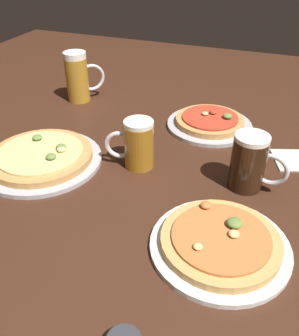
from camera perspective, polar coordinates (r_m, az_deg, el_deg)
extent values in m
cube|color=#3D2114|center=(0.96, 0.00, -1.73)|extent=(2.40, 2.40, 0.03)
cylinder|color=#B2B2B7|center=(1.04, -16.55, 1.13)|extent=(0.33, 0.33, 0.01)
cylinder|color=tan|center=(1.03, -16.69, 1.83)|extent=(0.28, 0.28, 0.02)
cylinder|color=#DBC67A|center=(1.02, -16.80, 2.40)|extent=(0.23, 0.23, 0.01)
ellipsoid|color=olive|center=(1.07, -17.36, 4.51)|extent=(0.03, 0.03, 0.01)
ellipsoid|color=olive|center=(1.01, -13.71, 3.25)|extent=(0.03, 0.03, 0.01)
ellipsoid|color=#DBC67A|center=(1.00, -13.68, 2.89)|extent=(0.02, 0.02, 0.01)
ellipsoid|color=olive|center=(0.98, -15.23, 1.76)|extent=(0.03, 0.03, 0.01)
cylinder|color=#B2B2B7|center=(1.19, 9.37, 6.67)|extent=(0.27, 0.27, 0.01)
cylinder|color=tan|center=(1.18, 9.43, 7.32)|extent=(0.22, 0.22, 0.02)
cylinder|color=#B73823|center=(1.18, 9.49, 7.84)|extent=(0.18, 0.18, 0.01)
ellipsoid|color=#DBC67A|center=(1.18, 8.73, 8.46)|extent=(0.02, 0.02, 0.01)
ellipsoid|color=olive|center=(1.17, 12.17, 7.98)|extent=(0.03, 0.03, 0.01)
ellipsoid|color=#B73823|center=(1.20, 9.96, 8.64)|extent=(0.02, 0.02, 0.01)
cylinder|color=silver|center=(0.76, 10.94, -11.98)|extent=(0.28, 0.28, 0.01)
cylinder|color=tan|center=(0.75, 11.07, -11.19)|extent=(0.24, 0.24, 0.02)
cylinder|color=#C67038|center=(0.74, 11.17, -10.53)|extent=(0.20, 0.20, 0.01)
ellipsoid|color=#DBC67A|center=(0.74, 13.11, -10.02)|extent=(0.02, 0.02, 0.01)
ellipsoid|color=#DBC67A|center=(0.71, 7.59, -12.13)|extent=(0.02, 0.02, 0.01)
ellipsoid|color=#C67038|center=(0.79, 8.85, -5.77)|extent=(0.02, 0.02, 0.01)
ellipsoid|color=olive|center=(0.76, 13.21, -8.38)|extent=(0.03, 0.03, 0.02)
cylinder|color=#B27A23|center=(1.37, -11.26, 13.44)|extent=(0.08, 0.08, 0.16)
cylinder|color=white|center=(1.34, -11.70, 16.97)|extent=(0.08, 0.08, 0.02)
torus|color=silver|center=(1.38, -9.10, 13.83)|extent=(0.08, 0.08, 0.10)
cylinder|color=black|center=(0.90, 15.18, 0.62)|extent=(0.08, 0.08, 0.13)
cylinder|color=white|center=(0.87, 15.87, 4.55)|extent=(0.08, 0.08, 0.01)
torus|color=silver|center=(0.90, 18.48, -0.27)|extent=(0.09, 0.02, 0.09)
cylinder|color=#9E6619|center=(0.95, -1.66, 3.50)|extent=(0.08, 0.08, 0.12)
cylinder|color=white|center=(0.92, -1.73, 7.05)|extent=(0.08, 0.08, 0.01)
torus|color=silver|center=(0.96, -4.71, 3.64)|extent=(0.08, 0.03, 0.08)
cube|color=silver|center=(1.08, 22.06, 1.22)|extent=(0.15, 0.14, 0.01)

